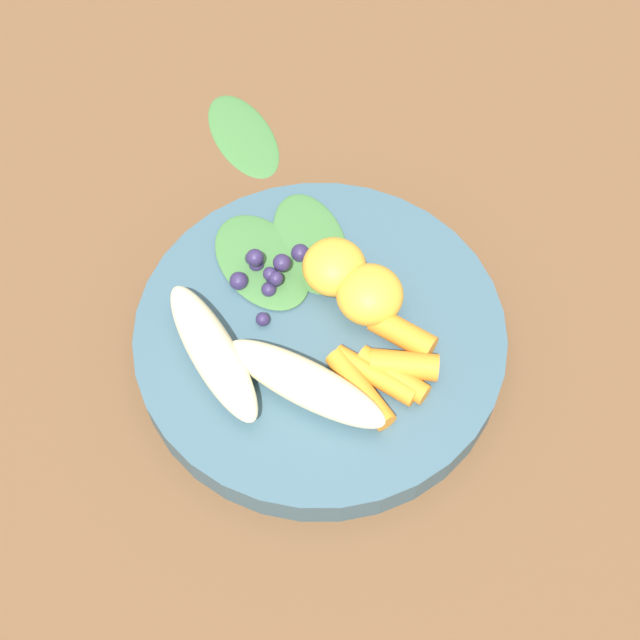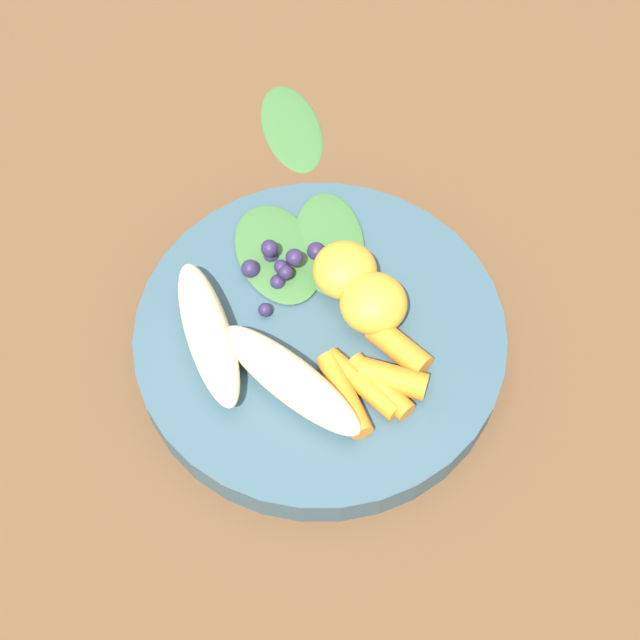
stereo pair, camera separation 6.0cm
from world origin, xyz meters
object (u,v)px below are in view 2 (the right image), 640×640
object	(u,v)px
banana_peeled_left	(290,379)
banana_peeled_right	(208,333)
orange_segment_near	(345,270)
kale_leaf_stray	(291,126)
bowl	(320,337)

from	to	relation	value
banana_peeled_left	banana_peeled_right	size ratio (longest dim) A/B	1.00
orange_segment_near	kale_leaf_stray	xyz separation A→B (m)	(-0.06, 0.18, -0.04)
banana_peeled_left	banana_peeled_right	world-z (taller)	same
orange_segment_near	kale_leaf_stray	distance (m)	0.19
bowl	banana_peeled_right	bearing A→B (deg)	-164.49
kale_leaf_stray	bowl	bearing A→B (deg)	171.69
banana_peeled_right	orange_segment_near	distance (m)	0.11
orange_segment_near	kale_leaf_stray	bearing A→B (deg)	108.86
banana_peeled_right	kale_leaf_stray	xyz separation A→B (m)	(0.03, 0.24, -0.04)
orange_segment_near	kale_leaf_stray	size ratio (longest dim) A/B	0.44
kale_leaf_stray	orange_segment_near	bearing A→B (deg)	178.46
banana_peeled_left	orange_segment_near	size ratio (longest dim) A/B	2.57
banana_peeled_left	orange_segment_near	distance (m)	0.10
banana_peeled_left	orange_segment_near	world-z (taller)	orange_segment_near
banana_peeled_right	orange_segment_near	size ratio (longest dim) A/B	2.57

